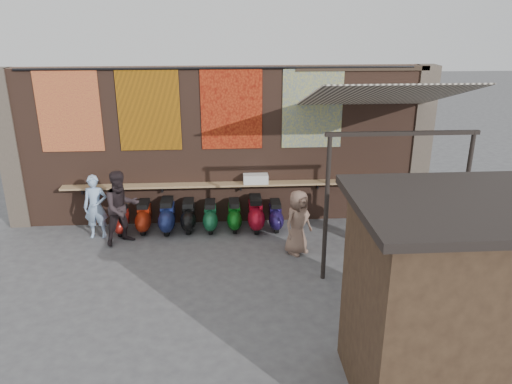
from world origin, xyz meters
TOP-DOWN VIEW (x-y plane):
  - ground at (0.00, 0.00)m, footprint 70.00×70.00m
  - brick_wall at (0.00, 2.70)m, footprint 10.00×0.40m
  - pier_left at (-5.20, 2.70)m, footprint 0.50×0.50m
  - pier_right at (5.20, 2.70)m, footprint 0.50×0.50m
  - eating_counter at (0.00, 2.33)m, footprint 8.00×0.32m
  - shelf_box at (0.88, 2.30)m, footprint 0.62×0.28m
  - tapestry_redgold at (-3.60, 2.48)m, footprint 1.50×0.02m
  - tapestry_sun at (-1.70, 2.48)m, footprint 1.50×0.02m
  - tapestry_orange at (0.30, 2.48)m, footprint 1.50×0.02m
  - tapestry_multi at (2.30, 2.48)m, footprint 1.50×0.02m
  - hang_rail at (0.00, 2.47)m, footprint 9.50×0.06m
  - scooter_stool_0 at (-2.50, 1.96)m, footprint 0.32×0.71m
  - scooter_stool_1 at (-1.96, 2.04)m, footprint 0.36×0.80m
  - scooter_stool_2 at (-1.37, 1.99)m, footprint 0.39×0.87m
  - scooter_stool_3 at (-0.84, 2.04)m, footprint 0.36×0.80m
  - scooter_stool_4 at (-0.29, 1.99)m, footprint 0.35×0.78m
  - scooter_stool_5 at (0.32, 2.01)m, footprint 0.35×0.78m
  - scooter_stool_6 at (0.86, 1.97)m, footprint 0.40×0.88m
  - scooter_stool_7 at (1.36, 1.95)m, footprint 0.34×0.76m
  - diner_left at (-3.04, 1.77)m, footprint 0.59×0.39m
  - diner_right at (-2.35, 1.40)m, footprint 1.11×1.06m
  - shopper_navy at (3.59, 0.81)m, footprint 0.95×0.94m
  - shopper_grey at (4.32, 0.06)m, footprint 1.15×1.12m
  - shopper_tan at (1.73, 0.60)m, footprint 0.88×0.83m
  - market_stall at (3.23, -3.96)m, footprint 2.68×2.01m
  - stall_roof at (3.23, -3.96)m, footprint 3.00×2.31m
  - stall_sign at (3.23, -2.93)m, footprint 1.20×0.04m
  - stall_shelf at (3.23, -2.93)m, footprint 2.22×0.10m
  - awning_canvas at (3.50, 0.90)m, footprint 3.20×3.28m
  - awning_ledger at (3.50, 2.49)m, footprint 3.30×0.08m
  - awning_header at (3.50, -0.60)m, footprint 3.00×0.08m
  - awning_post_left at (2.10, -0.60)m, footprint 0.09×0.09m
  - awning_post_right at (4.90, -0.60)m, footprint 0.09×0.09m

SIDE VIEW (x-z plane):
  - ground at x=0.00m, z-range 0.00..0.00m
  - scooter_stool_0 at x=-2.50m, z-range 0.00..0.67m
  - scooter_stool_7 at x=1.36m, z-range 0.00..0.72m
  - scooter_stool_4 at x=-0.29m, z-range 0.00..0.74m
  - scooter_stool_5 at x=0.32m, z-range 0.00..0.74m
  - scooter_stool_1 at x=-1.96m, z-range 0.00..0.76m
  - scooter_stool_3 at x=-0.84m, z-range 0.00..0.76m
  - scooter_stool_2 at x=-1.37m, z-range 0.00..0.83m
  - scooter_stool_6 at x=0.86m, z-range 0.00..0.84m
  - shopper_tan at x=1.73m, z-range 0.00..1.52m
  - shopper_grey at x=4.32m, z-range 0.00..1.58m
  - diner_left at x=-3.04m, z-range 0.00..1.59m
  - shopper_navy at x=3.59m, z-range 0.00..1.61m
  - diner_right at x=-2.35m, z-range 0.00..1.80m
  - stall_shelf at x=3.23m, z-range 1.03..1.09m
  - eating_counter at x=0.00m, z-range 1.08..1.12m
  - shelf_box at x=0.88m, z-range 1.12..1.36m
  - market_stall at x=3.23m, z-range 0.00..2.90m
  - awning_post_left at x=2.10m, z-range 0.00..3.10m
  - awning_post_right at x=4.90m, z-range 0.00..3.10m
  - brick_wall at x=0.00m, z-range 0.00..4.00m
  - pier_left at x=-5.20m, z-range 0.00..4.00m
  - pier_right at x=5.20m, z-range 0.00..4.00m
  - stall_sign at x=3.23m, z-range 1.85..2.35m
  - stall_roof at x=3.23m, z-range 2.90..3.02m
  - tapestry_redgold at x=-3.60m, z-range 2.00..4.00m
  - tapestry_sun at x=-1.70m, z-range 2.00..4.00m
  - tapestry_orange at x=0.30m, z-range 2.00..4.00m
  - tapestry_multi at x=2.30m, z-range 2.00..4.00m
  - awning_header at x=3.50m, z-range 3.04..3.12m
  - awning_canvas at x=3.50m, z-range 3.07..4.03m
  - awning_ledger at x=3.50m, z-range 3.89..4.01m
  - hang_rail at x=0.00m, z-range 3.95..4.01m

